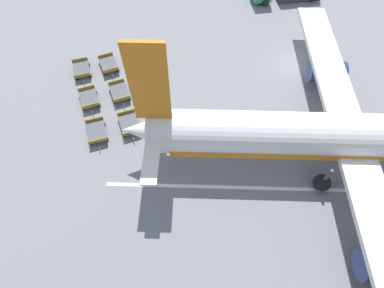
# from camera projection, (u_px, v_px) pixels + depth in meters

# --- Properties ---
(ground_plane) EXTENTS (500.00, 500.00, 0.00)m
(ground_plane) POSITION_uv_depth(u_px,v_px,m) (294.00, 66.00, 31.96)
(ground_plane) COLOR gray
(airplane) EXTENTS (34.64, 37.87, 11.83)m
(airplane) POSITION_uv_depth(u_px,v_px,m) (366.00, 137.00, 22.82)
(airplane) COLOR white
(airplane) RESTS_ON ground_plane
(baggage_dolly_row_near_col_a) EXTENTS (3.31, 2.03, 0.92)m
(baggage_dolly_row_near_col_a) POSITION_uv_depth(u_px,v_px,m) (82.00, 69.00, 31.02)
(baggage_dolly_row_near_col_a) COLOR #515459
(baggage_dolly_row_near_col_a) RESTS_ON ground_plane
(baggage_dolly_row_near_col_b) EXTENTS (3.32, 2.17, 0.92)m
(baggage_dolly_row_near_col_b) POSITION_uv_depth(u_px,v_px,m) (89.00, 99.00, 28.83)
(baggage_dolly_row_near_col_b) COLOR #515459
(baggage_dolly_row_near_col_b) RESTS_ON ground_plane
(baggage_dolly_row_near_col_c) EXTENTS (3.31, 2.05, 0.92)m
(baggage_dolly_row_near_col_c) POSITION_uv_depth(u_px,v_px,m) (97.00, 132.00, 26.69)
(baggage_dolly_row_near_col_c) COLOR #515459
(baggage_dolly_row_near_col_c) RESTS_ON ground_plane
(baggage_dolly_row_mid_a_col_a) EXTENTS (3.32, 2.23, 0.92)m
(baggage_dolly_row_mid_a_col_a) POSITION_uv_depth(u_px,v_px,m) (109.00, 64.00, 31.42)
(baggage_dolly_row_mid_a_col_a) COLOR #515459
(baggage_dolly_row_mid_a_col_a) RESTS_ON ground_plane
(baggage_dolly_row_mid_a_col_b) EXTENTS (3.32, 2.19, 0.92)m
(baggage_dolly_row_mid_a_col_b) POSITION_uv_depth(u_px,v_px,m) (119.00, 92.00, 29.29)
(baggage_dolly_row_mid_a_col_b) COLOR #515459
(baggage_dolly_row_mid_a_col_b) RESTS_ON ground_plane
(baggage_dolly_row_mid_a_col_c) EXTENTS (3.32, 2.12, 0.92)m
(baggage_dolly_row_mid_a_col_c) POSITION_uv_depth(u_px,v_px,m) (129.00, 124.00, 27.16)
(baggage_dolly_row_mid_a_col_c) COLOR #515459
(baggage_dolly_row_mid_a_col_c) RESTS_ON ground_plane
(stand_guidance_stripe) EXTENTS (4.01, 24.74, 0.01)m
(stand_guidance_stripe) POSITION_uv_depth(u_px,v_px,m) (260.00, 188.00, 24.21)
(stand_guidance_stripe) COLOR white
(stand_guidance_stripe) RESTS_ON ground_plane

